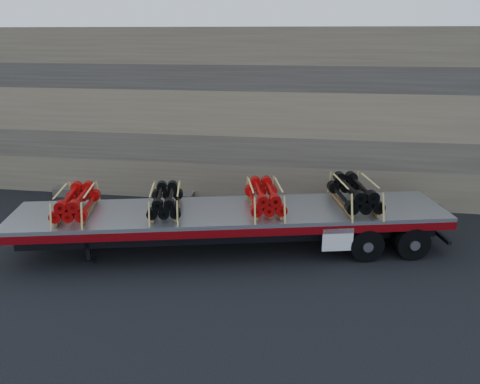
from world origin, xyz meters
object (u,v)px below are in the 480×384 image
object	(u,v)px
bundle_midfront	(166,201)
bundle_midrear	(265,197)
trailer	(231,229)
bundle_rear	(354,194)
bundle_front	(76,203)

from	to	relation	value
bundle_midfront	bundle_midrear	bearing A→B (deg)	0.00
trailer	bundle_rear	distance (m)	4.19
bundle_rear	bundle_midfront	bearing A→B (deg)	-180.00
bundle_rear	trailer	bearing A→B (deg)	-180.00
trailer	bundle_front	size ratio (longest dim) A/B	6.48
trailer	bundle_midrear	size ratio (longest dim) A/B	6.32
bundle_front	bundle_rear	bearing A→B (deg)	0.00
bundle_front	bundle_rear	size ratio (longest dim) A/B	0.90
bundle_midrear	bundle_rear	xyz separation A→B (m)	(2.86, 0.69, 0.03)
trailer	bundle_midrear	xyz separation A→B (m)	(1.07, 0.26, 1.08)
bundle_midfront	bundle_rear	xyz separation A→B (m)	(5.92, 1.43, 0.06)
bundle_front	trailer	bearing A→B (deg)	0.00
trailer	bundle_midfront	bearing A→B (deg)	180.00
trailer	bundle_midfront	world-z (taller)	bundle_midfront
trailer	bundle_rear	xyz separation A→B (m)	(3.93, 0.95, 1.11)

